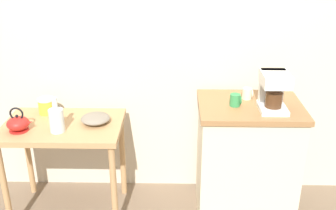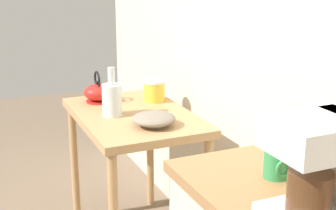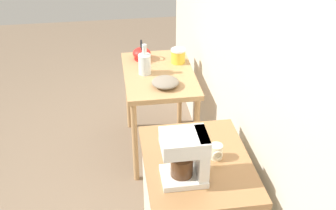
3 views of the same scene
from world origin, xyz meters
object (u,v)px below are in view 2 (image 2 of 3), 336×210
mug_tall_green (277,164)px  teakettle (98,92)px  canister_enamel (154,91)px  mug_small_cream (336,171)px  bowl_stoneware (154,119)px  glass_carafe_vase (112,99)px  coffee_maker (323,165)px

mug_tall_green → teakettle: bearing=-175.5°
canister_enamel → mug_small_cream: bearing=-1.8°
canister_enamel → bowl_stoneware: bearing=-22.3°
glass_carafe_vase → mug_small_cream: 1.34m
coffee_maker → mug_small_cream: size_ratio=3.29×
glass_carafe_vase → coffee_maker: coffee_maker is taller
canister_enamel → glass_carafe_vase: bearing=-61.3°
teakettle → coffee_maker: (1.71, 0.07, 0.24)m
bowl_stoneware → coffee_maker: (1.21, -0.06, 0.26)m
glass_carafe_vase → mug_tall_green: size_ratio=2.93×
canister_enamel → mug_small_cream: mug_small_cream is taller
canister_enamel → teakettle: bearing=-109.8°
bowl_stoneware → glass_carafe_vase: bearing=-151.0°
mug_tall_green → mug_small_cream: 0.16m
teakettle → canister_enamel: teakettle is taller
bowl_stoneware → canister_enamel: 0.43m
glass_carafe_vase → coffee_maker: 1.46m
bowl_stoneware → coffee_maker: size_ratio=0.79×
bowl_stoneware → coffee_maker: 1.24m
mug_small_cream → coffee_maker: bearing=-51.9°
glass_carafe_vase → mug_tall_green: 1.22m
mug_tall_green → mug_small_cream: size_ratio=1.07×
bowl_stoneware → coffee_maker: coffee_maker is taller
teakettle → canister_enamel: size_ratio=1.52×
bowl_stoneware → teakettle: size_ratio=1.11×
glass_carafe_vase → teakettle: bearing=179.8°
canister_enamel → mug_tall_green: (1.37, -0.17, 0.13)m
teakettle → glass_carafe_vase: size_ratio=0.75×
teakettle → glass_carafe_vase: bearing=-0.2°
canister_enamel → mug_small_cream: 1.48m
canister_enamel → mug_tall_green: 1.39m
teakettle → canister_enamel: bearing=70.2°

